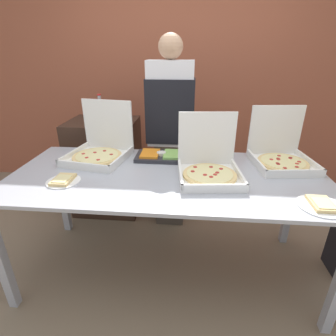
{
  "coord_description": "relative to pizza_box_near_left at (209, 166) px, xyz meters",
  "views": [
    {
      "loc": [
        0.15,
        -1.65,
        1.66
      ],
      "look_at": [
        0.0,
        0.0,
        0.92
      ],
      "focal_mm": 28.0,
      "sensor_mm": 36.0,
      "label": 1
    }
  ],
  "objects": [
    {
      "name": "soda_can_colored",
      "position": [
        -1.05,
        1.03,
        0.13
      ],
      "size": [
        0.07,
        0.07,
        0.12
      ],
      "color": "#334CB2",
      "rests_on": "sideboard_podium"
    },
    {
      "name": "buffet_table",
      "position": [
        -0.28,
        -0.01,
        -0.17
      ],
      "size": [
        2.22,
        0.98,
        0.87
      ],
      "color": "#A8AAB2",
      "rests_on": "ground_plane"
    },
    {
      "name": "brick_wall_behind",
      "position": [
        -0.28,
        1.69,
        0.46
      ],
      "size": [
        10.0,
        0.06,
        2.8
      ],
      "color": "#9E5138",
      "rests_on": "ground_plane"
    },
    {
      "name": "paper_plate_front_right",
      "position": [
        -0.96,
        -0.18,
        -0.06
      ],
      "size": [
        0.22,
        0.22,
        0.03
      ],
      "color": "white",
      "rests_on": "buffet_table"
    },
    {
      "name": "sideboard_podium",
      "position": [
        -1.04,
        0.88,
        -0.43
      ],
      "size": [
        0.69,
        0.55,
        1.01
      ],
      "color": "#382319",
      "rests_on": "ground_plane"
    },
    {
      "name": "person_server_vest",
      "position": [
        -0.32,
        0.68,
        0.08
      ],
      "size": [
        0.42,
        0.24,
        1.8
      ],
      "rotation": [
        0.0,
        0.0,
        3.14
      ],
      "color": "#473D33",
      "rests_on": "ground_plane"
    },
    {
      "name": "veggie_tray",
      "position": [
        -0.36,
        0.29,
        -0.05
      ],
      "size": [
        0.41,
        0.24,
        0.05
      ],
      "color": "#28282D",
      "rests_on": "buffet_table"
    },
    {
      "name": "soda_bottle",
      "position": [
        -1.0,
        0.79,
        0.19
      ],
      "size": [
        0.08,
        0.08,
        0.28
      ],
      "color": "#B7BCC1",
      "rests_on": "sideboard_podium"
    },
    {
      "name": "soda_can_silver",
      "position": [
        -0.89,
        1.07,
        0.13
      ],
      "size": [
        0.07,
        0.07,
        0.12
      ],
      "color": "silver",
      "rests_on": "sideboard_podium"
    },
    {
      "name": "pizza_box_far_left",
      "position": [
        0.56,
        0.26,
        0.0
      ],
      "size": [
        0.46,
        0.48,
        0.41
      ],
      "rotation": [
        0.0,
        0.0,
        0.11
      ],
      "color": "white",
      "rests_on": "buffet_table"
    },
    {
      "name": "ground_plane",
      "position": [
        -0.28,
        -0.01,
        -0.94
      ],
      "size": [
        16.0,
        16.0,
        0.0
      ],
      "primitive_type": "plane",
      "color": "#847056"
    },
    {
      "name": "pizza_box_far_right",
      "position": [
        -0.86,
        0.26,
        0.0
      ],
      "size": [
        0.51,
        0.52,
        0.43
      ],
      "rotation": [
        0.0,
        0.0,
        -0.17
      ],
      "color": "white",
      "rests_on": "buffet_table"
    },
    {
      "name": "paper_plate_front_center",
      "position": [
        0.61,
        -0.35,
        -0.06
      ],
      "size": [
        0.26,
        0.26,
        0.03
      ],
      "color": "white",
      "rests_on": "buffet_table"
    },
    {
      "name": "pizza_box_near_left",
      "position": [
        0.0,
        0.0,
        0.0
      ],
      "size": [
        0.45,
        0.46,
        0.41
      ],
      "rotation": [
        0.0,
        0.0,
        0.1
      ],
      "color": "white",
      "rests_on": "buffet_table"
    }
  ]
}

